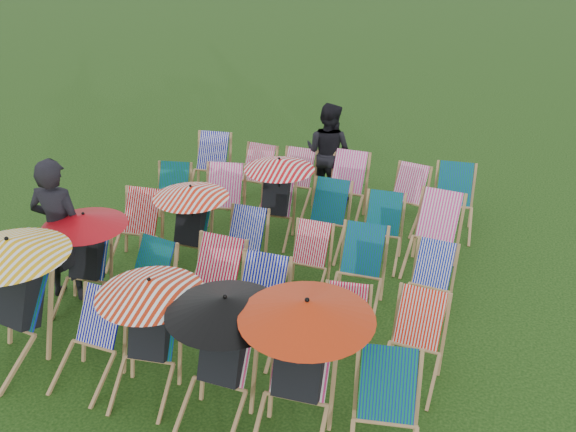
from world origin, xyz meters
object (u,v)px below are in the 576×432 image
(deckchair_0, at_px, (8,300))
(deckchair_29, at_px, (453,202))
(person_rear, at_px, (328,152))
(person_left, at_px, (59,230))
(deckchair_5, at_px, (385,421))

(deckchair_0, distance_m, deckchair_29, 6.15)
(deckchair_29, xyz_separation_m, person_rear, (-2.08, 0.49, 0.34))
(person_left, bearing_deg, deckchair_5, 155.33)
(deckchair_5, bearing_deg, deckchair_29, 79.57)
(deckchair_0, distance_m, person_rear, 5.48)
(person_left, bearing_deg, person_rear, -127.69)
(deckchair_0, height_order, person_left, person_left)
(deckchair_0, relative_size, person_left, 0.78)
(deckchair_0, bearing_deg, person_left, 110.25)
(person_left, xyz_separation_m, person_rear, (2.25, 3.87, -0.11))
(deckchair_5, bearing_deg, person_left, 152.83)
(deckchair_0, xyz_separation_m, person_rear, (1.98, 5.10, 0.05))
(deckchair_0, xyz_separation_m, person_left, (-0.26, 1.24, 0.16))
(deckchair_5, height_order, person_left, person_left)
(deckchair_0, xyz_separation_m, deckchair_29, (4.06, 4.61, -0.29))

